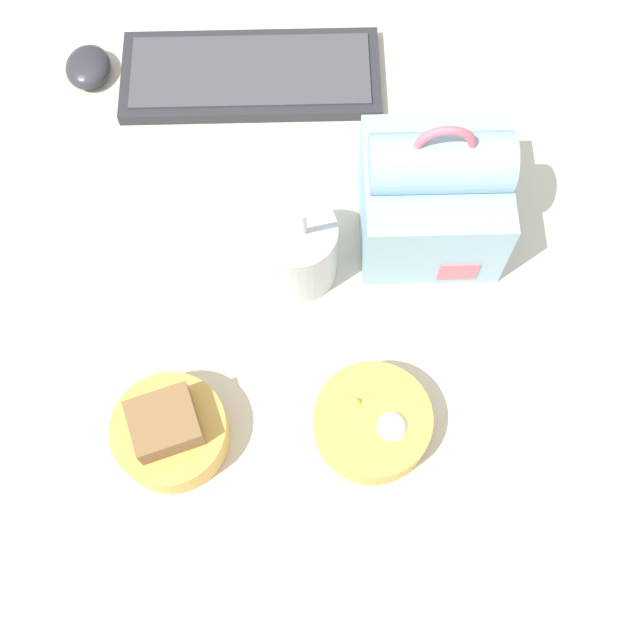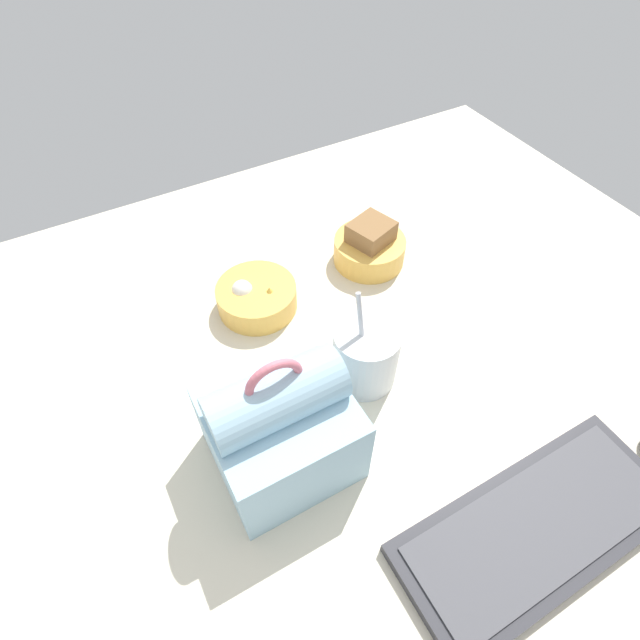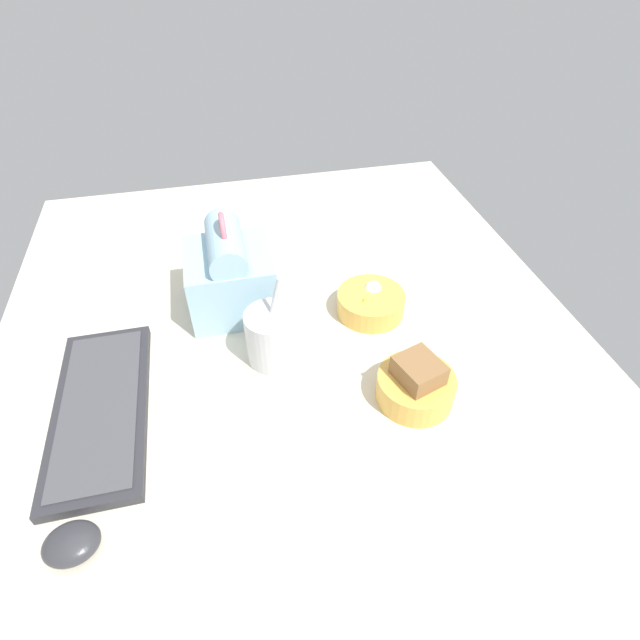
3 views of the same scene
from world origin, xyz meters
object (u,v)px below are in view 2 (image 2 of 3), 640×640
keyboard (537,527)px  soup_cup (365,354)px  bento_bowl_snacks (257,297)px  lunch_bag (280,426)px  bento_bowl_sandwich (370,247)px

keyboard → soup_cup: size_ratio=2.11×
soup_cup → bento_bowl_snacks: soup_cup is taller
lunch_bag → bento_bowl_sandwich: size_ratio=1.63×
lunch_bag → soup_cup: size_ratio=1.25×
lunch_bag → bento_bowl_snacks: size_ratio=1.58×
bento_bowl_snacks → lunch_bag: bearing=72.6°
lunch_bag → soup_cup: (-16.18, -5.65, -2.56)cm
keyboard → bento_bowl_sandwich: bearing=-99.4°
lunch_bag → soup_cup: lunch_bag is taller
lunch_bag → bento_bowl_snacks: 27.88cm
soup_cup → bento_bowl_snacks: bearing=-68.6°
soup_cup → bento_bowl_sandwich: (-14.48, -21.17, -2.11)cm
lunch_bag → soup_cup: 17.33cm
keyboard → bento_bowl_snacks: bearing=-74.1°
soup_cup → bento_bowl_sandwich: soup_cup is taller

